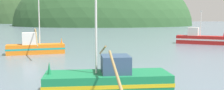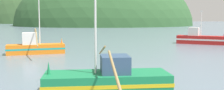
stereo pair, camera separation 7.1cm
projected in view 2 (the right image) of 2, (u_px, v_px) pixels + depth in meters
name	position (u px, v px, depth m)	size (l,w,h in m)	color
hill_far_center	(52.00, 23.00, 221.78)	(102.78, 82.23, 103.91)	#47703D
hill_far_left	(105.00, 25.00, 150.46)	(98.06, 78.45, 61.25)	#2D562D
fishing_boat_orange	(35.00, 47.00, 30.74)	(6.68, 11.50, 7.07)	orange
fishing_boat_green	(108.00, 81.00, 14.71)	(6.96, 11.77, 5.67)	#197A47
fishing_boat_red	(200.00, 39.00, 42.32)	(7.13, 5.58, 5.24)	red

